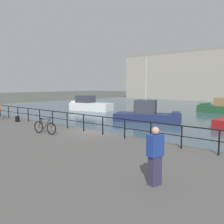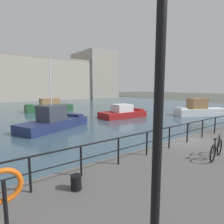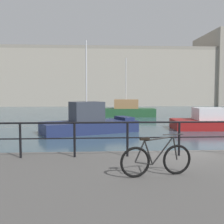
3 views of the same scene
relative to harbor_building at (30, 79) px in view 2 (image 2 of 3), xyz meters
The scene contains 12 objects.
ground_plane 58.55m from the harbor_building, 95.93° to the right, with size 240.00×240.00×0.00m, color #4C5147.
water_basin 29.08m from the harbor_building, 102.26° to the right, with size 80.00×60.00×0.01m, color #385160.
harbor_building is the anchor object (origin of this frame).
moored_green_narrowboat 51.91m from the harbor_building, 78.41° to the right, with size 7.59×5.35×2.46m.
moored_blue_motorboat 33.52m from the harbor_building, 99.05° to the right, with size 7.66×3.46×7.31m.
moored_small_launch 47.78m from the harbor_building, 101.43° to the right, with size 7.54×5.17×6.78m.
moored_white_yacht 45.51m from the harbor_building, 89.32° to the right, with size 6.32×3.23×1.74m.
quay_railing 59.08m from the harbor_building, 95.40° to the right, with size 24.29×0.07×1.08m.
parked_bicycle 61.33m from the harbor_building, 97.08° to the right, with size 1.75×0.37×0.98m.
mooring_bollard 60.98m from the harbor_building, 102.67° to the right, with size 0.32×0.32×0.44m, color black.
life_ring_stand 61.96m from the harbor_building, 104.25° to the right, with size 0.75×0.16×1.40m.
quay_lamp_post 64.07m from the harbor_building, 102.42° to the right, with size 0.32×0.32×4.89m.
Camera 2 is at (-9.57, -6.11, 4.01)m, focal length 29.75 mm.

